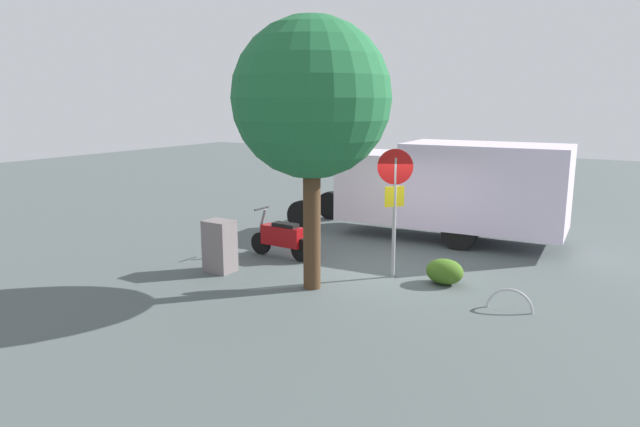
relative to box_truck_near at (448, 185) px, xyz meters
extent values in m
plane|color=#4A5353|center=(0.39, 3.52, -1.53)|extent=(60.00, 60.00, 0.00)
cylinder|color=black|center=(-0.57, -0.97, -1.08)|extent=(0.91, 0.28, 0.90)
cylinder|color=black|center=(-0.64, 0.93, -1.08)|extent=(0.91, 0.28, 0.90)
cylinder|color=black|center=(4.13, -0.80, -1.08)|extent=(0.91, 0.28, 0.90)
cylinder|color=black|center=(4.06, 1.10, -1.08)|extent=(0.91, 0.28, 0.90)
cube|color=silver|center=(-1.00, -0.04, 0.04)|extent=(4.28, 2.35, 2.25)
cube|color=silver|center=(2.10, 0.08, -0.13)|extent=(1.88, 2.16, 1.90)
cube|color=black|center=(2.10, 0.08, 0.47)|extent=(1.89, 2.01, 0.60)
cylinder|color=black|center=(3.57, 3.86, -1.25)|extent=(0.56, 0.13, 0.56)
cylinder|color=black|center=(2.32, 3.93, -1.25)|extent=(0.56, 0.13, 0.56)
cube|color=maroon|center=(2.89, 3.90, -0.97)|extent=(1.12, 0.38, 0.48)
cube|color=black|center=(2.79, 3.90, -0.70)|extent=(0.65, 0.31, 0.12)
cylinder|color=slate|center=(3.52, 3.87, -0.70)|extent=(0.29, 0.08, 0.69)
cylinder|color=black|center=(3.52, 3.87, -0.35)|extent=(0.07, 0.55, 0.04)
cylinder|color=#9E9EA3|center=(-0.06, 3.94, -0.22)|extent=(0.08, 0.08, 2.63)
cylinder|color=red|center=(-0.06, 3.96, 0.90)|extent=(0.71, 0.32, 0.76)
cube|color=yellow|center=(-0.06, 3.96, 0.26)|extent=(0.33, 0.33, 0.44)
cylinder|color=#47301E|center=(1.11, 5.45, -0.15)|extent=(0.36, 0.36, 2.76)
sphere|color=#1E6035|center=(1.11, 5.45, 2.32)|extent=(3.14, 3.14, 3.14)
cube|color=slate|center=(3.50, 5.52, -0.94)|extent=(0.65, 0.52, 1.18)
torus|color=#B7B7BC|center=(-2.71, 4.72, -1.53)|extent=(0.85, 0.11, 0.85)
ellipsoid|color=#3C631C|center=(-1.19, 3.84, -1.26)|extent=(0.79, 0.65, 0.54)
camera|label=1|loc=(-4.54, 14.90, 2.26)|focal=31.19mm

